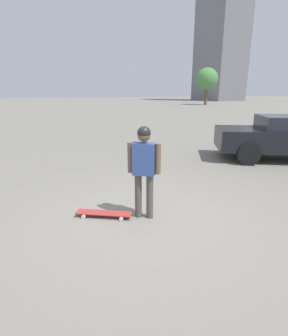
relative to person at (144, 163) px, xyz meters
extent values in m
plane|color=gray|center=(0.00, 0.00, -1.00)|extent=(220.00, 220.00, 0.00)
cylinder|color=#4C4742|center=(0.09, -0.05, -0.61)|extent=(0.12, 0.12, 0.80)
cylinder|color=#4C4742|center=(-0.09, 0.05, -0.61)|extent=(0.12, 0.12, 0.80)
cube|color=#334C8C|center=(0.00, 0.00, 0.07)|extent=(0.42, 0.37, 0.55)
cylinder|color=brown|center=(0.20, -0.13, 0.08)|extent=(0.10, 0.10, 0.52)
cylinder|color=brown|center=(-0.20, 0.13, 0.08)|extent=(0.10, 0.10, 0.52)
sphere|color=brown|center=(0.00, 0.00, 0.47)|extent=(0.22, 0.22, 0.22)
sphere|color=black|center=(0.00, 0.00, 0.50)|extent=(0.23, 0.23, 0.23)
cube|color=#A5332D|center=(0.67, -0.26, -0.93)|extent=(0.98, 0.66, 0.01)
cylinder|color=silver|center=(1.03, -0.31, -0.97)|extent=(0.08, 0.06, 0.07)
cylinder|color=silver|center=(0.91, -0.52, -0.97)|extent=(0.08, 0.06, 0.07)
cylinder|color=silver|center=(0.43, 0.01, -0.97)|extent=(0.08, 0.06, 0.07)
cylinder|color=silver|center=(0.31, -0.20, -0.97)|extent=(0.08, 0.06, 0.07)
cube|color=black|center=(-5.81, -2.25, -0.33)|extent=(4.67, 3.61, 0.67)
cylinder|color=black|center=(-4.20, -2.11, -0.66)|extent=(0.70, 0.50, 0.68)
cylinder|color=black|center=(-5.04, -3.66, -0.66)|extent=(0.70, 0.50, 0.68)
cube|color=slate|center=(-42.79, -57.31, 15.27)|extent=(8.16, 12.97, 32.54)
cylinder|color=brown|center=(-25.43, -36.42, 0.49)|extent=(0.52, 0.52, 2.99)
sphere|color=#478442|center=(-25.43, -36.42, 3.31)|extent=(3.76, 3.76, 3.76)
camera|label=1|loc=(1.52, 3.98, 1.15)|focal=28.00mm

